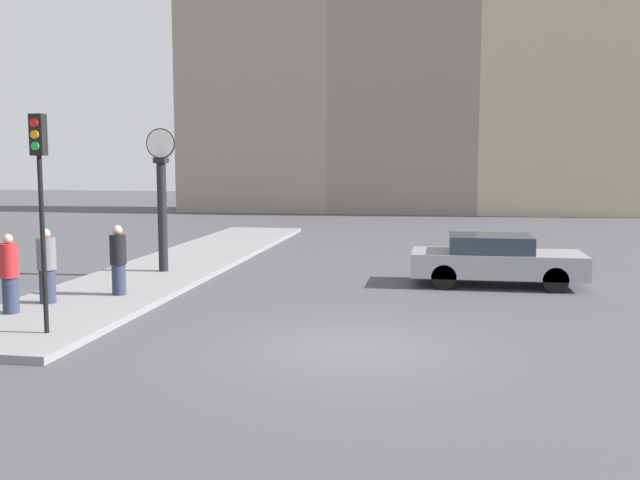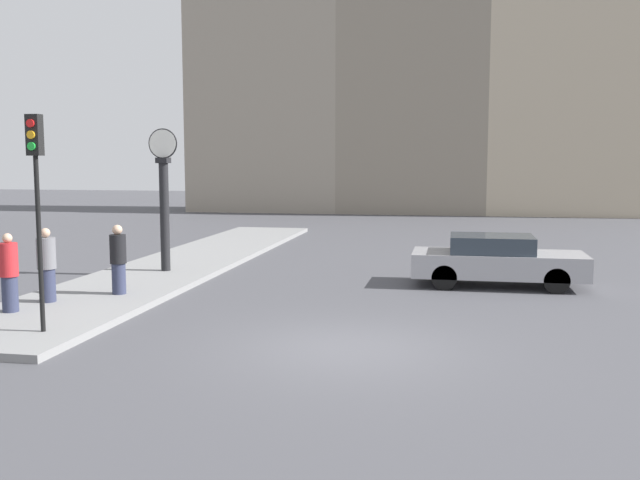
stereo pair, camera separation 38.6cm
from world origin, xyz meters
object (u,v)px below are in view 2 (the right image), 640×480
(traffic_light_near, at_px, (36,178))
(street_clock, at_px, (164,198))
(pedestrian_red_top, at_px, (9,273))
(pedestrian_grey_jacket, at_px, (47,266))
(pedestrian_black_jacket, at_px, (118,260))
(sedan_car, at_px, (497,260))

(traffic_light_near, distance_m, street_clock, 7.52)
(pedestrian_red_top, relative_size, pedestrian_grey_jacket, 1.00)
(street_clock, height_order, pedestrian_grey_jacket, street_clock)
(traffic_light_near, relative_size, pedestrian_black_jacket, 2.42)
(traffic_light_near, relative_size, pedestrian_grey_jacket, 2.40)
(pedestrian_red_top, height_order, pedestrian_grey_jacket, pedestrian_grey_jacket)
(street_clock, bearing_deg, pedestrian_grey_jacket, -99.84)
(pedestrian_red_top, bearing_deg, traffic_light_near, -41.28)
(traffic_light_near, bearing_deg, pedestrian_grey_jacket, 119.75)
(traffic_light_near, xyz_separation_m, pedestrian_grey_jacket, (-1.49, 2.61, -2.08))
(sedan_car, xyz_separation_m, pedestrian_red_top, (-10.50, -6.04, 0.29))
(pedestrian_black_jacket, bearing_deg, pedestrian_grey_jacket, -134.18)
(pedestrian_red_top, distance_m, pedestrian_grey_jacket, 1.15)
(sedan_car, distance_m, pedestrian_red_top, 12.12)
(pedestrian_grey_jacket, bearing_deg, street_clock, 80.16)
(pedestrian_red_top, bearing_deg, pedestrian_black_jacket, 59.79)
(pedestrian_black_jacket, xyz_separation_m, pedestrian_grey_jacket, (-1.17, -1.20, 0.00))
(pedestrian_grey_jacket, bearing_deg, sedan_car, 25.46)
(pedestrian_red_top, bearing_deg, street_clock, 80.21)
(street_clock, relative_size, pedestrian_grey_jacket, 2.43)
(sedan_car, distance_m, traffic_light_near, 11.82)
(sedan_car, relative_size, street_clock, 1.10)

